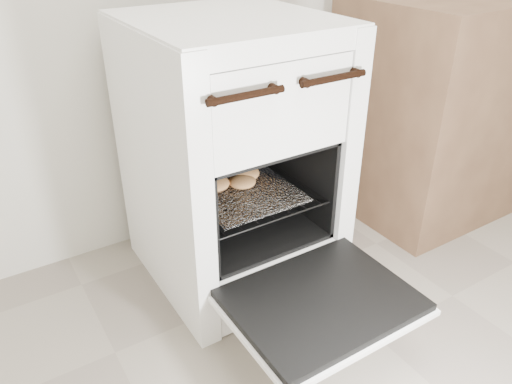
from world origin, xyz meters
The scene contains 6 objects.
stove centered at (-0.18, 1.20, 0.41)m, with size 0.54×0.60×0.83m.
oven_door centered at (-0.18, 0.74, 0.18)m, with size 0.49×0.38×0.03m.
oven_rack centered at (-0.18, 1.14, 0.32)m, with size 0.39×0.38×0.01m.
foil_sheet centered at (-0.18, 1.12, 0.33)m, with size 0.31×0.27×0.01m, color white.
baked_rolls centered at (-0.21, 1.20, 0.35)m, with size 0.25×0.18×0.04m.
counter centered at (0.80, 1.18, 0.41)m, with size 0.83×0.55×0.83m, color brown.
Camera 1 is at (-0.86, -0.02, 1.08)m, focal length 35.00 mm.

